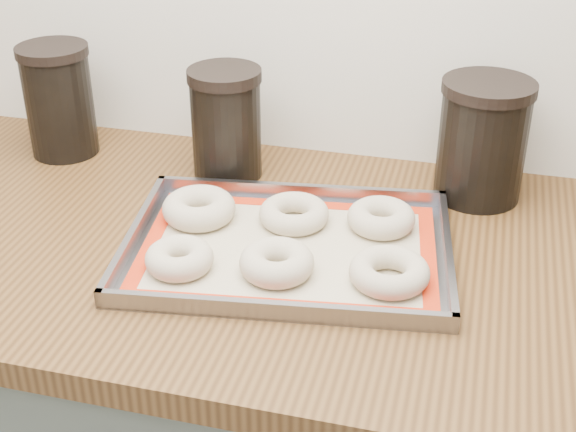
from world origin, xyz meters
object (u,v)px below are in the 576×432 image
(bagel_front_right, at_px, (389,272))
(canister_left, at_px, (59,100))
(canister_mid, at_px, (226,123))
(bagel_back_left, at_px, (199,208))
(bagel_front_mid, at_px, (277,262))
(bagel_front_left, at_px, (179,258))
(canister_right, at_px, (482,140))
(bagel_back_right, at_px, (381,218))
(bagel_back_mid, at_px, (294,214))
(baking_tray, at_px, (288,248))

(bagel_front_right, bearing_deg, canister_left, 156.11)
(canister_mid, bearing_deg, bagel_back_left, -86.97)
(bagel_front_mid, distance_m, canister_left, 0.56)
(bagel_front_left, height_order, canister_mid, canister_mid)
(bagel_front_right, bearing_deg, bagel_back_left, 162.24)
(bagel_front_right, height_order, canister_right, canister_right)
(bagel_back_left, bearing_deg, canister_left, 150.77)
(bagel_front_left, height_order, bagel_back_right, same)
(bagel_front_left, relative_size, bagel_front_right, 0.87)
(bagel_back_mid, height_order, canister_mid, canister_mid)
(bagel_back_mid, bearing_deg, bagel_back_left, -170.15)
(bagel_front_mid, height_order, bagel_back_left, bagel_back_left)
(bagel_back_left, bearing_deg, bagel_front_mid, -36.84)
(bagel_front_left, bearing_deg, bagel_back_right, 35.60)
(bagel_front_mid, relative_size, bagel_back_left, 0.92)
(bagel_front_left, relative_size, bagel_back_right, 0.93)
(bagel_back_mid, xyz_separation_m, canister_mid, (-0.15, 0.14, 0.07))
(bagel_back_left, height_order, canister_left, canister_left)
(bagel_front_left, distance_m, bagel_front_mid, 0.13)
(canister_mid, relative_size, canister_right, 0.96)
(canister_right, bearing_deg, canister_left, -178.77)
(baking_tray, relative_size, canister_mid, 2.70)
(baking_tray, xyz_separation_m, bagel_back_right, (0.12, 0.09, 0.02))
(bagel_front_mid, relative_size, bagel_back_mid, 0.97)
(canister_left, bearing_deg, bagel_front_right, -23.89)
(bagel_front_right, bearing_deg, baking_tray, 162.87)
(bagel_front_mid, relative_size, canister_mid, 0.55)
(bagel_front_mid, bearing_deg, bagel_front_right, 6.65)
(bagel_back_mid, bearing_deg, bagel_front_left, -126.92)
(canister_mid, bearing_deg, canister_left, 177.67)
(baking_tray, bearing_deg, bagel_back_left, 161.61)
(bagel_back_mid, distance_m, canister_right, 0.32)
(bagel_back_right, relative_size, canister_mid, 0.55)
(bagel_back_mid, bearing_deg, bagel_back_right, 7.96)
(bagel_front_right, height_order, bagel_back_right, bagel_back_right)
(bagel_back_left, distance_m, canister_mid, 0.18)
(bagel_front_left, relative_size, bagel_back_left, 0.85)
(bagel_back_right, distance_m, canister_left, 0.61)
(bagel_back_mid, relative_size, bagel_back_right, 1.04)
(baking_tray, distance_m, canister_mid, 0.28)
(bagel_front_left, height_order, canister_left, canister_left)
(bagel_back_mid, bearing_deg, canister_right, 32.95)
(bagel_back_left, distance_m, bagel_back_right, 0.28)
(bagel_front_right, xyz_separation_m, canister_right, (0.10, 0.29, 0.08))
(canister_left, distance_m, canister_right, 0.72)
(baking_tray, bearing_deg, canister_right, 44.27)
(bagel_front_left, height_order, bagel_back_mid, bagel_front_left)
(baking_tray, xyz_separation_m, canister_mid, (-0.16, 0.22, 0.09))
(canister_mid, bearing_deg, baking_tray, -53.32)
(bagel_back_right, bearing_deg, bagel_front_right, -76.94)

